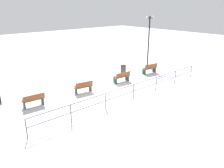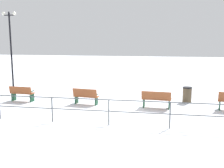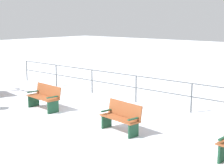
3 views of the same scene
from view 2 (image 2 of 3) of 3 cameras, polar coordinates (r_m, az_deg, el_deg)
ground_plane at (r=14.55m, az=1.77°, el=-4.60°), size 80.00×80.00×0.00m
bench_second at (r=14.17m, az=9.27°, el=-3.15°), size 0.69×1.53×0.91m
bench_third at (r=14.83m, az=-5.51°, el=-2.54°), size 0.66×1.43×0.89m
bench_fourth at (r=16.32m, az=-18.31°, el=-1.85°), size 0.60×1.41×0.88m
lamppost_middle at (r=18.28m, az=-20.44°, el=8.48°), size 0.22×0.95×5.19m
waterfront_railing at (r=11.24m, az=-0.68°, el=-4.94°), size 0.05×14.88×1.09m
trash_bin at (r=15.79m, az=15.43°, el=-2.18°), size 0.52×0.52×0.87m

